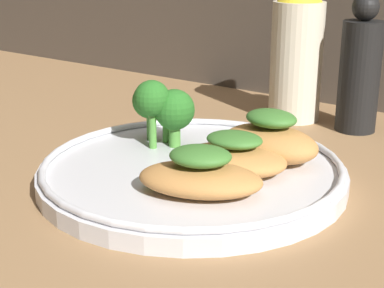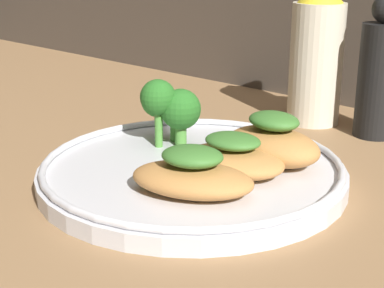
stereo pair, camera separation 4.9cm
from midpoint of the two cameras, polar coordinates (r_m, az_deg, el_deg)
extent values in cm
cube|color=#936D47|center=(50.36, -2.79, -4.25)|extent=(180.00, 180.00, 1.00)
cylinder|color=silver|center=(49.90, -2.81, -2.98)|extent=(25.97, 25.97, 1.40)
torus|color=silver|center=(49.54, -2.83, -1.91)|extent=(25.37, 25.37, 0.60)
ellipsoid|color=#BC7F42|center=(43.94, -2.38, -3.50)|extent=(10.91, 8.96, 2.26)
ellipsoid|color=#3D752D|center=(43.28, -2.41, -1.23)|extent=(5.80, 5.32, 1.45)
ellipsoid|color=#BC7F42|center=(47.97, 1.19, -1.56)|extent=(9.95, 7.92, 2.22)
ellipsoid|color=#3D752D|center=(47.40, 1.20, 0.38)|extent=(5.37, 4.69, 1.21)
ellipsoid|color=#BC7F42|center=(50.79, 4.87, 0.03)|extent=(9.07, 6.36, 3.03)
ellipsoid|color=#3D752D|center=(50.11, 4.94, 2.46)|extent=(4.74, 3.87, 1.45)
cylinder|color=#4C8E38|center=(54.33, -4.28, 0.85)|extent=(1.08, 1.08, 2.21)
sphere|color=#286B23|center=(53.63, -4.34, 3.31)|extent=(3.76, 3.76, 3.76)
cylinder|color=#4C8E38|center=(55.72, -4.96, 1.32)|extent=(0.84, 0.84, 2.27)
sphere|color=#286B23|center=(55.12, -5.02, 3.44)|extent=(2.86, 2.86, 2.86)
cylinder|color=#4C8E38|center=(56.28, -6.53, 1.67)|extent=(0.76, 0.76, 2.69)
sphere|color=#286B23|center=(55.60, -6.62, 4.16)|extent=(3.37, 3.37, 3.37)
cylinder|color=#4C8E38|center=(53.88, -6.45, 1.39)|extent=(0.72, 0.72, 3.58)
sphere|color=#286B23|center=(53.09, -6.57, 4.41)|extent=(3.27, 3.27, 3.27)
cylinder|color=beige|center=(67.34, 8.02, 7.87)|extent=(5.81, 5.81, 13.31)
cylinder|color=black|center=(64.37, 13.84, 6.29)|extent=(4.31, 4.31, 11.75)
sphere|color=black|center=(63.27, 14.36, 12.73)|extent=(2.80, 2.80, 2.80)
camera|label=1|loc=(0.02, -92.86, -0.97)|focal=55.00mm
camera|label=2|loc=(0.02, 87.14, 0.97)|focal=55.00mm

